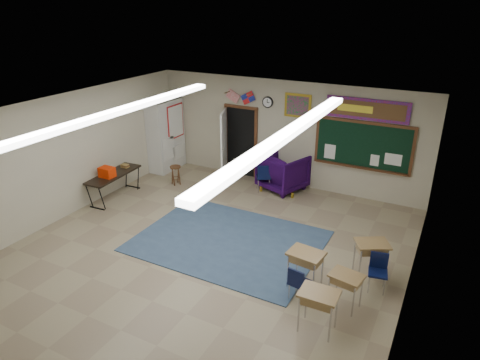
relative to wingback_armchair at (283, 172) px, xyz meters
The scene contains 24 objects.
floor 4.10m from the wingback_armchair, 92.32° to the right, with size 9.00×9.00×0.00m, color gray.
back_wall 1.08m from the wingback_armchair, 110.44° to the left, with size 8.00×0.04×3.00m, color #B8B195.
left_wall 5.90m from the wingback_armchair, 135.74° to the right, with size 0.04×9.00×3.00m, color #B8B195.
right_wall 5.67m from the wingback_armchair, 46.62° to the right, with size 0.04×9.00×3.00m, color #B8B195.
ceiling 4.76m from the wingback_armchair, 92.32° to the right, with size 8.00×9.00×0.04m, color #B8B8B4.
area_rug 3.30m from the wingback_armchair, 89.38° to the right, with size 4.00×3.00×0.02m, color #38506B.
fluorescent_strips 4.73m from the wingback_armchair, 92.32° to the right, with size 3.86×6.00×0.10m, color white, non-canonical shape.
doorway 1.77m from the wingback_armchair, behind, with size 1.10×0.89×2.16m.
chalkboard 2.28m from the wingback_armchair, 11.20° to the left, with size 2.55×0.14×1.30m.
bulletin_board 2.83m from the wingback_armchair, 11.32° to the left, with size 2.10×0.05×0.55m.
framed_art_print 1.88m from the wingback_armchair, 65.50° to the left, with size 0.75×0.05×0.65m.
wall_clock 2.00m from the wingback_armchair, 150.30° to the left, with size 0.32×0.05×0.32m.
wall_flags 2.53m from the wingback_armchair, 166.30° to the left, with size 1.16×0.06×0.70m, color red, non-canonical shape.
storage_cabinet 3.92m from the wingback_armchair, behind, with size 0.59×1.25×2.20m.
wingback_armchair is the anchor object (origin of this frame).
student_chair_reading 0.59m from the wingback_armchair, 138.45° to the right, with size 0.41×0.41×0.82m, color black, non-canonical shape.
student_chair_desk_a 4.92m from the wingback_armchair, 64.20° to the right, with size 0.35×0.35×0.70m, color black, non-canonical shape.
student_chair_desk_b 4.83m from the wingback_armchair, 46.49° to the right, with size 0.36×0.36×0.72m, color black, non-canonical shape.
student_desk_front_left 4.56m from the wingback_armchair, 62.45° to the right, with size 0.68×0.54×0.76m.
student_desk_front_right 4.39m from the wingback_armchair, 44.98° to the right, with size 0.77×0.71×0.74m.
student_desk_back_left 5.69m from the wingback_armchair, 61.97° to the right, with size 0.63×0.47×0.74m.
student_desk_back_right 5.15m from the wingback_armchair, 55.51° to the right, with size 0.61×0.50×0.66m.
folding_table 4.67m from the wingback_armchair, 144.86° to the right, with size 0.67×1.73×0.97m.
wooden_stool 3.12m from the wingback_armchair, 158.31° to the right, with size 0.32×0.32×0.56m.
Camera 1 is at (4.29, -6.44, 5.01)m, focal length 32.00 mm.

